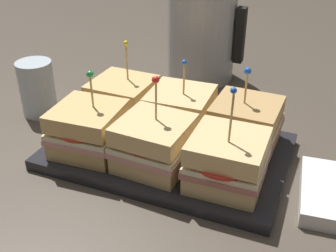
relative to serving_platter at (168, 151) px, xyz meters
The scene contains 10 objects.
ground_plane 0.01m from the serving_platter, ahead, with size 6.00×6.00×0.00m, color #4C4238.
serving_platter is the anchor object (origin of this frame).
sandwich_front_left 0.14m from the serving_platter, 154.06° to the right, with size 0.11×0.11×0.14m.
sandwich_front_center 0.07m from the serving_platter, 89.16° to the right, with size 0.12×0.12×0.15m.
sandwich_front_right 0.14m from the serving_platter, 26.33° to the right, with size 0.11×0.11×0.16m.
sandwich_back_left 0.14m from the serving_platter, 153.01° to the left, with size 0.11×0.11×0.15m.
sandwich_back_center 0.07m from the serving_platter, 91.01° to the left, with size 0.11×0.11×0.14m.
sandwich_back_right 0.14m from the serving_platter, 26.54° to the left, with size 0.11×0.12×0.14m.
kettle_steel 0.36m from the serving_platter, 99.77° to the left, with size 0.18×0.15×0.23m.
drinking_glass 0.30m from the serving_platter, behind, with size 0.07×0.07×0.11m.
Camera 1 is at (0.23, -0.55, 0.40)m, focal length 45.00 mm.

